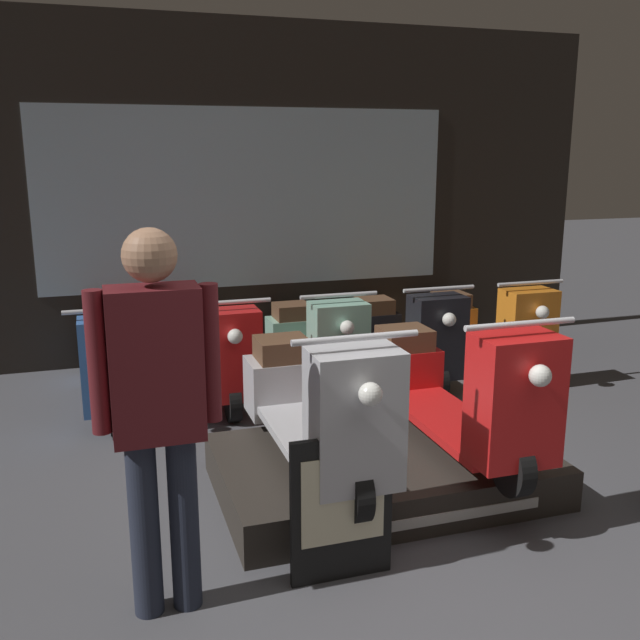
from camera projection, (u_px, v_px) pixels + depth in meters
name	position (u px, v px, depth m)	size (l,w,h in m)	color
ground_plane	(440.00, 581.00, 3.40)	(30.00, 30.00, 0.00)	#4C4C51
shop_wall_back	(249.00, 193.00, 6.88)	(7.20, 0.09, 3.20)	#28231E
display_platform	(382.00, 470.00, 4.30)	(1.95, 1.22, 0.24)	#2D2823
scooter_display_left	(315.00, 406.00, 4.01)	(0.62, 1.81, 0.94)	black
scooter_display_right	(455.00, 390.00, 4.27)	(0.62, 1.81, 0.94)	black
scooter_backrow_0	(111.00, 362.00, 5.68)	(0.62, 1.81, 0.94)	black
scooter_backrow_1	(217.00, 353.00, 5.93)	(0.62, 1.81, 0.94)	black
scooter_backrow_2	(315.00, 344.00, 6.18)	(0.62, 1.81, 0.94)	black
scooter_backrow_3	(404.00, 337.00, 6.43)	(0.62, 1.81, 0.94)	black
scooter_backrow_4	(488.00, 330.00, 6.68)	(0.62, 1.81, 0.94)	black
person_left_browsing	(158.00, 399.00, 2.98)	(0.54, 0.22, 1.71)	#232838
price_sign_board	(342.00, 508.00, 3.35)	(0.50, 0.04, 0.73)	black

